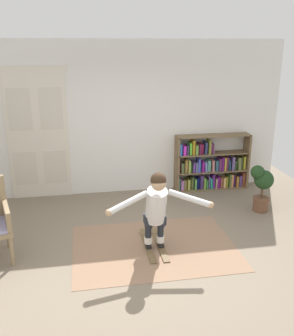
# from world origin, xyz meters

# --- Properties ---
(ground_plane) EXTENTS (7.20, 7.20, 0.00)m
(ground_plane) POSITION_xyz_m (0.00, 0.00, 0.00)
(ground_plane) COLOR #766857
(back_wall) EXTENTS (6.00, 0.10, 2.90)m
(back_wall) POSITION_xyz_m (0.00, 2.60, 1.45)
(back_wall) COLOR silver
(back_wall) RESTS_ON ground
(double_door) EXTENTS (1.22, 0.05, 2.45)m
(double_door) POSITION_xyz_m (-1.71, 2.54, 1.23)
(double_door) COLOR beige
(double_door) RESTS_ON ground
(rug) EXTENTS (2.34, 1.69, 0.01)m
(rug) POSITION_xyz_m (0.04, 0.27, 0.00)
(rug) COLOR #8B6A51
(rug) RESTS_ON ground
(bookshelf) EXTENTS (1.49, 0.30, 1.11)m
(bookshelf) POSITION_xyz_m (1.59, 2.39, 0.48)
(bookshelf) COLOR brown
(bookshelf) RESTS_ON ground
(potted_plant) EXTENTS (0.41, 0.35, 0.83)m
(potted_plant) POSITION_xyz_m (2.14, 1.21, 0.48)
(potted_plant) COLOR brown
(potted_plant) RESTS_ON ground
(skis_pair) EXTENTS (0.27, 0.91, 0.07)m
(skis_pair) POSITION_xyz_m (0.04, 0.31, 0.02)
(skis_pair) COLOR brown
(skis_pair) RESTS_ON rug
(person_skier) EXTENTS (1.43, 0.57, 1.15)m
(person_skier) POSITION_xyz_m (0.04, 0.14, 0.72)
(person_skier) COLOR white
(person_skier) RESTS_ON skis_pair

